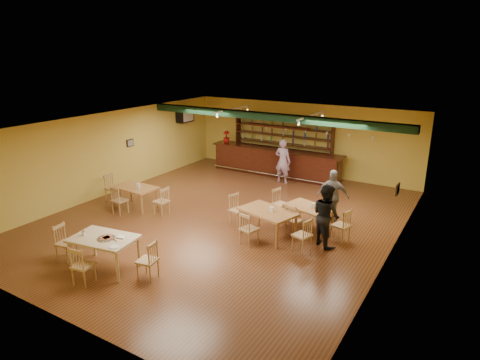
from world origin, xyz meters
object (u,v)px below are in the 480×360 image
Objects in this scene: dining_table_b at (309,217)px; dining_table_c at (136,197)px; near_table at (105,253)px; patron_bar at (283,161)px; bar_counter at (275,162)px; patron_right_a at (326,215)px; dining_table_d at (267,224)px.

dining_table_c is (-5.65, -1.37, 0.02)m from dining_table_b.
near_table is 8.50m from patron_bar.
patron_right_a reaches higher than bar_counter.
near_table reaches higher than dining_table_d.
dining_table_b is at bearing 16.60° from dining_table_c.
dining_table_c is 4.87m from dining_table_d.
dining_table_d is (-0.79, -1.15, 0.05)m from dining_table_b.
bar_counter is at bearing 129.89° from dining_table_d.
near_table is (0.01, -9.28, -0.15)m from bar_counter.
patron_bar is (-2.61, 3.66, 0.54)m from dining_table_b.
bar_counter is at bearing -48.13° from patron_bar.
near_table is at bearing -52.78° from dining_table_c.
dining_table_b is 0.78× the size of patron_bar.
dining_table_d is (4.87, 0.23, 0.03)m from dining_table_c.
near_table is (-2.53, -3.65, 0.01)m from dining_table_d.
near_table is (-3.32, -4.80, 0.07)m from dining_table_b.
patron_right_a reaches higher than dining_table_d.
dining_table_b is 5.84m from near_table.
dining_table_b is 0.95× the size of dining_table_c.
dining_table_b is 0.80× the size of patron_right_a.
patron_right_a is at bearing 27.90° from dining_table_d.
patron_right_a is (6.45, 0.57, 0.50)m from dining_table_c.
patron_bar reaches higher than dining_table_c.
dining_table_c is at bearing 115.37° from near_table.
near_table is at bearing -89.93° from bar_counter.
dining_table_d is 0.89× the size of patron_bar.
dining_table_c is 0.92× the size of dining_table_d.
dining_table_d is at bearing 111.41° from patron_bar.
dining_table_b is 1.25m from patron_right_a.
near_table is at bearing 78.85° from patron_right_a.
dining_table_c is at bearing 59.46° from patron_bar.
dining_table_b is at bearing -10.30° from patron_right_a.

